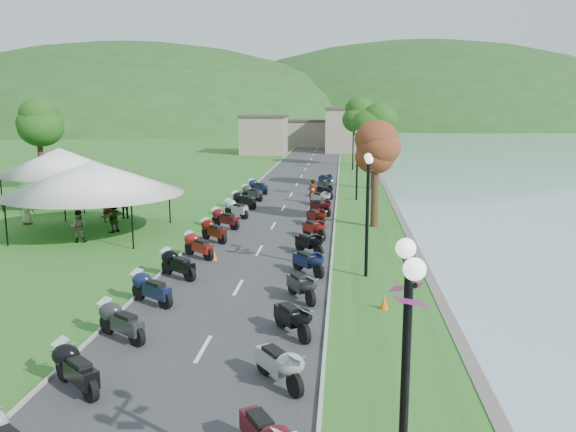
{
  "coord_description": "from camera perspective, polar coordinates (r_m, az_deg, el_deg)",
  "views": [
    {
      "loc": [
        3.98,
        -6.47,
        7.14
      ],
      "look_at": [
        1.19,
        24.35,
        1.3
      ],
      "focal_mm": 38.0,
      "sensor_mm": 36.0,
      "label": 1
    }
  ],
  "objects": [
    {
      "name": "moto_row_left",
      "position": [
        26.9,
        -9.23,
        -3.64
      ],
      "size": [
        2.6,
        45.49,
        1.1
      ],
      "primitive_type": null,
      "color": "#331411",
      "rests_on": "ground"
    },
    {
      "name": "moto_row_right",
      "position": [
        30.47,
        2.34,
        -1.81
      ],
      "size": [
        2.6,
        46.59,
        1.1
      ],
      "primitive_type": null,
      "color": "#331411",
      "rests_on": "ground"
    },
    {
      "name": "vendor_tent_side",
      "position": [
        45.02,
        -20.48,
        3.45
      ],
      "size": [
        5.55,
        5.55,
        4.0
      ],
      "primitive_type": null,
      "color": "white",
      "rests_on": "ground"
    },
    {
      "name": "pedestrian_c",
      "position": [
        39.85,
        -16.77,
        -0.1
      ],
      "size": [
        0.74,
        1.13,
        1.61
      ],
      "primitive_type": "imported",
      "rotation": [
        0.0,
        0.0,
        5.04
      ],
      "color": "slate",
      "rests_on": "ground"
    },
    {
      "name": "road",
      "position": [
        47.19,
        0.28,
        1.99
      ],
      "size": [
        7.0,
        120.0,
        0.02
      ],
      "primitive_type": "cube",
      "color": "#373739",
      "rests_on": "ground"
    },
    {
      "name": "hills_backdrop",
      "position": [
        206.64,
        4.12,
        8.68
      ],
      "size": [
        360.0,
        120.0,
        76.0
      ],
      "primitive_type": null,
      "color": "#285621",
      "rests_on": "ground"
    },
    {
      "name": "far_building",
      "position": [
        91.79,
        1.45,
        7.78
      ],
      "size": [
        18.0,
        16.0,
        5.0
      ],
      "primitive_type": "cube",
      "color": "gray",
      "rests_on": "ground"
    },
    {
      "name": "pedestrian_a",
      "position": [
        38.15,
        -16.47,
        -0.55
      ],
      "size": [
        0.76,
        0.79,
        1.75
      ],
      "primitive_type": "imported",
      "rotation": [
        0.0,
        0.0,
        0.89
      ],
      "color": "slate",
      "rests_on": "ground"
    },
    {
      "name": "tree_lakeside",
      "position": [
        35.04,
        8.19,
        4.51
      ],
      "size": [
        2.47,
        2.47,
        6.87
      ],
      "primitive_type": null,
      "color": "#255C18",
      "rests_on": "ground"
    },
    {
      "name": "vendor_tent_main",
      "position": [
        34.66,
        -17.7,
        1.65
      ],
      "size": [
        6.47,
        6.47,
        4.0
      ],
      "primitive_type": null,
      "color": "white",
      "rests_on": "ground"
    },
    {
      "name": "streetlamp_near",
      "position": [
        9.91,
        10.81,
        -17.44
      ],
      "size": [
        1.4,
        1.4,
        5.0
      ],
      "primitive_type": null,
      "color": "black",
      "rests_on": "ground"
    },
    {
      "name": "pedestrian_b",
      "position": [
        33.17,
        -18.95,
        -2.33
      ],
      "size": [
        0.9,
        0.62,
        1.69
      ],
      "primitive_type": "imported",
      "rotation": [
        0.0,
        0.0,
        3.37
      ],
      "color": "slate",
      "rests_on": "ground"
    }
  ]
}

